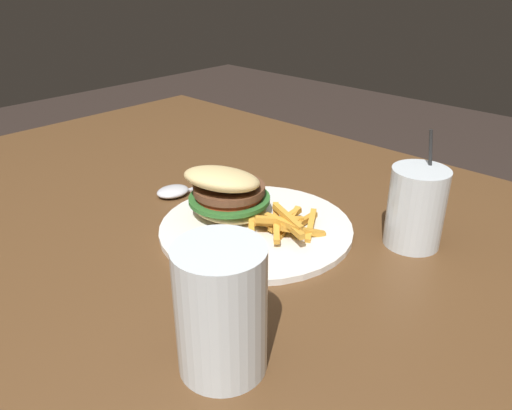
% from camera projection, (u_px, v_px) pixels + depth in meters
% --- Properties ---
extents(dining_table, '(1.46, 1.35, 0.76)m').
position_uv_depth(dining_table, '(145.00, 333.00, 0.77)').
color(dining_table, brown).
rests_on(dining_table, ground_plane).
extents(meal_plate_near, '(0.31, 0.31, 0.11)m').
position_uv_depth(meal_plate_near, '(242.00, 209.00, 0.80)').
color(meal_plate_near, white).
rests_on(meal_plate_near, dining_table).
extents(beer_glass, '(0.09, 0.09, 0.15)m').
position_uv_depth(beer_glass, '(221.00, 313.00, 0.50)').
color(beer_glass, silver).
rests_on(beer_glass, dining_table).
extents(juice_glass, '(0.08, 0.08, 0.17)m').
position_uv_depth(juice_glass, '(415.00, 211.00, 0.74)').
color(juice_glass, silver).
rests_on(juice_glass, dining_table).
extents(spoon, '(0.06, 0.19, 0.02)m').
position_uv_depth(spoon, '(176.00, 191.00, 0.92)').
color(spoon, silver).
rests_on(spoon, dining_table).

